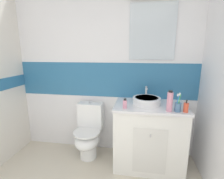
{
  "coord_description": "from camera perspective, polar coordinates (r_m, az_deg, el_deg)",
  "views": [
    {
      "loc": [
        0.49,
        0.05,
        1.5
      ],
      "look_at": [
        0.17,
        2.05,
        1.04
      ],
      "focal_mm": 26.64,
      "sensor_mm": 36.0,
      "label": 1
    }
  ],
  "objects": [
    {
      "name": "perfume_flask_small",
      "position": [
        1.97,
        4.48,
        -4.85
      ],
      "size": [
        0.05,
        0.03,
        0.12
      ],
      "color": "pink",
      "rests_on": "vanity_cabinet"
    },
    {
      "name": "toothbrush_cup",
      "position": [
        1.99,
        21.66,
        -5.47
      ],
      "size": [
        0.07,
        0.07,
        0.22
      ],
      "color": "#4C7299",
      "rests_on": "vanity_cabinet"
    },
    {
      "name": "vanity_cabinet",
      "position": [
        2.33,
        12.41,
        -15.02
      ],
      "size": [
        0.89,
        0.6,
        0.85
      ],
      "color": "white",
      "rests_on": "ground_plane"
    },
    {
      "name": "shampoo_bottle_tall",
      "position": [
        1.95,
        19.22,
        -3.87
      ],
      "size": [
        0.07,
        0.07,
        0.24
      ],
      "color": "pink",
      "rests_on": "vanity_cabinet"
    },
    {
      "name": "wall_back_tiled",
      "position": [
        2.45,
        -2.11,
        7.2
      ],
      "size": [
        3.2,
        0.2,
        2.5
      ],
      "color": "white",
      "rests_on": "ground_plane"
    },
    {
      "name": "toilet",
      "position": [
        2.49,
        -8.07,
        -14.54
      ],
      "size": [
        0.37,
        0.5,
        0.79
      ],
      "color": "white",
      "rests_on": "ground_plane"
    },
    {
      "name": "sink_basin",
      "position": [
        2.17,
        11.76,
        -3.63
      ],
      "size": [
        0.35,
        0.4,
        0.2
      ],
      "color": "white",
      "rests_on": "vanity_cabinet"
    },
    {
      "name": "soap_dispenser",
      "position": [
        2.01,
        24.04,
        -5.65
      ],
      "size": [
        0.05,
        0.05,
        0.15
      ],
      "color": "#D84C33",
      "rests_on": "vanity_cabinet"
    }
  ]
}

